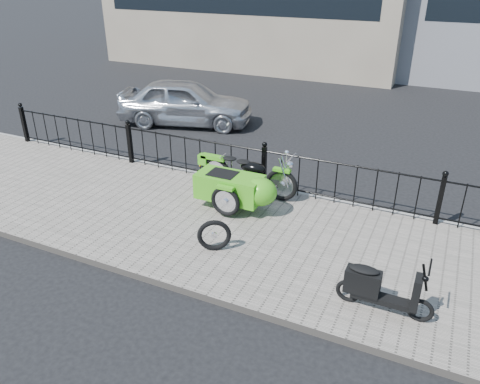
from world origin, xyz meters
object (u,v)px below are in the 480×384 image
at_px(motorcycle_sidecar, 241,185).
at_px(sedan_car, 185,102).
at_px(scooter, 378,288).
at_px(spare_tire, 214,235).

distance_m(motorcycle_sidecar, sedan_car, 5.95).
height_order(motorcycle_sidecar, sedan_car, sedan_car).
xyz_separation_m(motorcycle_sidecar, sedan_car, (-3.95, 4.45, 0.10)).
distance_m(scooter, sedan_car, 9.49).
xyz_separation_m(motorcycle_sidecar, scooter, (3.03, -1.97, -0.12)).
bearing_deg(scooter, spare_tire, 172.56).
bearing_deg(sedan_car, spare_tire, -160.67).
height_order(motorcycle_sidecar, spare_tire, motorcycle_sidecar).
distance_m(scooter, spare_tire, 2.79).
bearing_deg(spare_tire, motorcycle_sidecar, 99.14).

